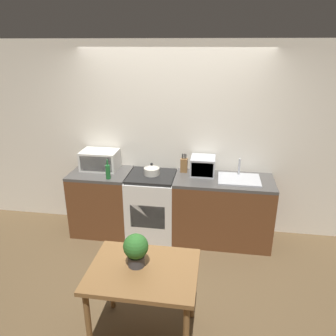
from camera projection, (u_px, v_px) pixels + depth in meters
ground_plane at (161, 265)px, 4.00m from camera, size 16.00×16.00×0.00m
wall_back at (173, 140)px, 4.50m from camera, size 10.00×0.06×2.60m
counter_left_run at (103, 201)px, 4.63m from camera, size 0.79×0.62×0.90m
counter_right_run at (222, 210)px, 4.39m from camera, size 1.28×0.62×0.90m
stove_range at (152, 205)px, 4.52m from camera, size 0.64×0.62×0.90m
kettle at (152, 170)px, 4.35m from camera, size 0.21×0.21×0.17m
microwave at (100, 160)px, 4.53m from camera, size 0.50×0.34×0.26m
bottle at (108, 171)px, 4.21m from camera, size 0.06×0.06×0.26m
knife_block at (184, 165)px, 4.43m from camera, size 0.09×0.07×0.26m
toaster_oven at (203, 166)px, 4.34m from camera, size 0.32×0.32×0.24m
sink_basin at (239, 179)px, 4.20m from camera, size 0.53×0.41×0.24m
dining_table at (143, 278)px, 2.82m from camera, size 0.93×0.72×0.75m
potted_plant at (136, 249)px, 2.77m from camera, size 0.22×0.22×0.30m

